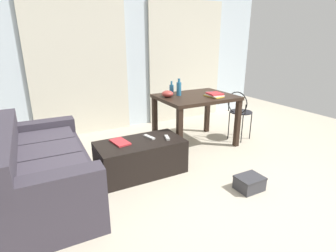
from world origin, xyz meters
TOP-DOWN VIEW (x-y plane):
  - ground_plane at (0.00, 1.17)m, footprint 7.51×7.51m
  - wall_back at (0.00, 3.13)m, footprint 5.39×0.10m
  - curtains at (0.00, 3.05)m, footprint 3.68×0.03m
  - couch at (-1.86, 1.21)m, footprint 0.88×1.76m
  - coffee_table at (-0.75, 1.23)m, footprint 1.06×0.55m
  - craft_table at (0.39, 1.72)m, footprint 1.13×0.87m
  - wire_chair at (1.11, 1.53)m, footprint 0.36×0.39m
  - bottle_near at (0.09, 1.95)m, footprint 0.06×0.06m
  - bottle_far at (0.16, 1.85)m, footprint 0.07×0.07m
  - bowl at (-0.04, 1.83)m, footprint 0.17×0.17m
  - book_stack at (0.59, 1.53)m, footprint 0.22×0.30m
  - scissors at (0.75, 1.84)m, footprint 0.12×0.06m
  - tv_remote_primary at (-0.41, 1.16)m, footprint 0.08×0.15m
  - tv_remote_secondary at (-0.60, 1.29)m, footprint 0.09×0.19m
  - magazine at (-0.98, 1.30)m, footprint 0.20×0.30m
  - shoebox at (0.16, 0.29)m, footprint 0.29×0.24m

SIDE VIEW (x-z plane):
  - ground_plane at x=0.00m, z-range 0.00..0.00m
  - shoebox at x=0.16m, z-range 0.00..0.16m
  - coffee_table at x=-0.75m, z-range 0.00..0.42m
  - couch at x=-1.86m, z-range -0.08..0.72m
  - tv_remote_secondary at x=-0.60m, z-range 0.42..0.44m
  - magazine at x=-0.98m, z-range 0.42..0.44m
  - tv_remote_primary at x=-0.41m, z-range 0.42..0.45m
  - wire_chair at x=1.11m, z-range 0.11..0.93m
  - craft_table at x=0.39m, z-range 0.28..1.06m
  - scissors at x=0.75m, z-range 0.78..0.79m
  - book_stack at x=0.59m, z-range 0.78..0.84m
  - bowl at x=-0.04m, z-range 0.78..0.88m
  - bottle_near at x=0.09m, z-range 0.76..0.97m
  - bottle_far at x=0.16m, z-range 0.76..1.02m
  - curtains at x=0.00m, z-range 0.00..2.30m
  - wall_back at x=0.00m, z-range 0.00..2.59m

